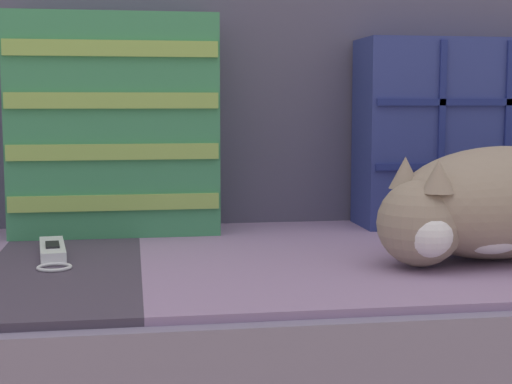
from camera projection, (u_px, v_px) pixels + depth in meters
name	position (u px, v px, depth m)	size (l,w,h in m)	color
couch	(210.00, 369.00, 1.26)	(2.07, 0.82, 0.38)	gray
sofa_backrest	(192.00, 81.00, 1.54)	(2.03, 0.14, 0.55)	#514C60
throw_pillow_quilted	(460.00, 133.00, 1.48)	(0.38, 0.14, 0.35)	navy
throw_pillow_striped	(114.00, 125.00, 1.38)	(0.36, 0.14, 0.38)	#3D8956
sleeping_cat	(492.00, 205.00, 1.16)	(0.43, 0.34, 0.17)	gray
game_remote_near	(53.00, 251.00, 1.18)	(0.07, 0.20, 0.02)	white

